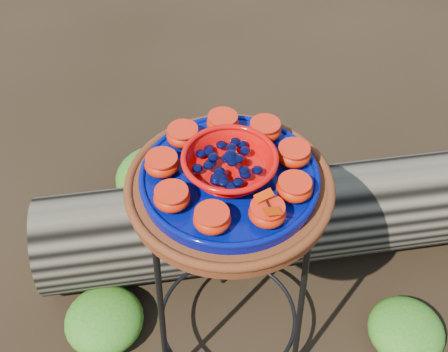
{
  "coord_description": "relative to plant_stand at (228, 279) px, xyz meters",
  "views": [
    {
      "loc": [
        -0.07,
        -0.84,
        1.65
      ],
      "look_at": [
        -0.01,
        0.0,
        0.76
      ],
      "focal_mm": 45.0,
      "sensor_mm": 36.0,
      "label": 1
    }
  ],
  "objects": [
    {
      "name": "cobalt_plate",
      "position": [
        0.0,
        0.0,
        0.4
      ],
      "size": [
        0.39,
        0.39,
        0.03
      ],
      "primitive_type": "cylinder",
      "color": "#060049",
      "rests_on": "terracotta_saucer"
    },
    {
      "name": "foliage_right",
      "position": [
        0.55,
        -0.03,
        -0.29
      ],
      "size": [
        0.24,
        0.24,
        0.12
      ],
      "primitive_type": "ellipsoid",
      "color": "#286216",
      "rests_on": "ground"
    },
    {
      "name": "terracotta_saucer",
      "position": [
        0.0,
        0.0,
        0.37
      ],
      "size": [
        0.46,
        0.46,
        0.04
      ],
      "primitive_type": "cylinder",
      "color": "#50190B",
      "rests_on": "plant_stand"
    },
    {
      "name": "glass_gems",
      "position": [
        0.0,
        0.0,
        0.48
      ],
      "size": [
        0.15,
        0.15,
        0.03
      ],
      "primitive_type": null,
      "color": "black",
      "rests_on": "red_bowl"
    },
    {
      "name": "red_bowl",
      "position": [
        0.0,
        0.0,
        0.44
      ],
      "size": [
        0.2,
        0.2,
        0.05
      ],
      "primitive_type": null,
      "color": "red",
      "rests_on": "cobalt_plate"
    },
    {
      "name": "foliage_back",
      "position": [
        -0.22,
        0.66,
        -0.27
      ],
      "size": [
        0.32,
        0.32,
        0.16
      ],
      "primitive_type": "ellipsoid",
      "color": "#286216",
      "rests_on": "ground"
    },
    {
      "name": "orange_half_4",
      "position": [
        -0.0,
        0.15,
        0.43
      ],
      "size": [
        0.08,
        0.08,
        0.04
      ],
      "primitive_type": "ellipsoid",
      "color": "#BD3108",
      "rests_on": "cobalt_plate"
    },
    {
      "name": "orange_half_8",
      "position": [
        -0.05,
        -0.14,
        0.43
      ],
      "size": [
        0.08,
        0.08,
        0.04
      ],
      "primitive_type": "ellipsoid",
      "color": "#BD3108",
      "rests_on": "cobalt_plate"
    },
    {
      "name": "plant_stand",
      "position": [
        0.0,
        0.0,
        0.0
      ],
      "size": [
        0.44,
        0.44,
        0.7
      ],
      "primitive_type": null,
      "color": "black",
      "rests_on": "ground"
    },
    {
      "name": "foliage_left",
      "position": [
        -0.38,
        0.07,
        -0.29
      ],
      "size": [
        0.25,
        0.25,
        0.12
      ],
      "primitive_type": "ellipsoid",
      "color": "#286216",
      "rests_on": "ground"
    },
    {
      "name": "orange_half_5",
      "position": [
        -0.1,
        0.11,
        0.43
      ],
      "size": [
        0.08,
        0.08,
        0.04
      ],
      "primitive_type": "ellipsoid",
      "color": "#BD3108",
      "rests_on": "cobalt_plate"
    },
    {
      "name": "butterfly",
      "position": [
        0.06,
        -0.13,
        0.46
      ],
      "size": [
        0.09,
        0.07,
        0.01
      ],
      "primitive_type": null,
      "rotation": [
        0.0,
        0.0,
        0.27
      ],
      "color": "red",
      "rests_on": "orange_half_0"
    },
    {
      "name": "ground",
      "position": [
        0.0,
        0.0,
        -0.35
      ],
      "size": [
        60.0,
        60.0,
        0.0
      ],
      "primitive_type": "plane",
      "color": "black"
    },
    {
      "name": "orange_half_0",
      "position": [
        0.06,
        -0.13,
        0.43
      ],
      "size": [
        0.08,
        0.08,
        0.04
      ],
      "primitive_type": "ellipsoid",
      "color": "#BD3108",
      "rests_on": "cobalt_plate"
    },
    {
      "name": "orange_half_7",
      "position": [
        -0.12,
        -0.08,
        0.43
      ],
      "size": [
        0.08,
        0.08,
        0.04
      ],
      "primitive_type": "ellipsoid",
      "color": "#BD3108",
      "rests_on": "cobalt_plate"
    },
    {
      "name": "orange_half_1",
      "position": [
        0.13,
        -0.07,
        0.43
      ],
      "size": [
        0.08,
        0.08,
        0.04
      ],
      "primitive_type": "ellipsoid",
      "color": "#BD3108",
      "rests_on": "cobalt_plate"
    },
    {
      "name": "orange_half_3",
      "position": [
        0.09,
        0.12,
        0.43
      ],
      "size": [
        0.08,
        0.08,
        0.04
      ],
      "primitive_type": "ellipsoid",
      "color": "#BD3108",
      "rests_on": "cobalt_plate"
    },
    {
      "name": "driftwood_log",
      "position": [
        0.27,
        0.36,
        -0.19
      ],
      "size": [
        1.75,
        0.59,
        0.32
      ],
      "primitive_type": null,
      "rotation": [
        0.0,
        0.0,
        0.08
      ],
      "color": "black",
      "rests_on": "ground"
    },
    {
      "name": "orange_half_2",
      "position": [
        0.14,
        0.03,
        0.43
      ],
      "size": [
        0.08,
        0.08,
        0.04
      ],
      "primitive_type": "ellipsoid",
      "color": "#BD3108",
      "rests_on": "cobalt_plate"
    },
    {
      "name": "orange_half_6",
      "position": [
        -0.15,
        0.02,
        0.43
      ],
      "size": [
        0.08,
        0.08,
        0.04
      ],
      "primitive_type": "ellipsoid",
      "color": "#BD3108",
      "rests_on": "cobalt_plate"
    }
  ]
}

